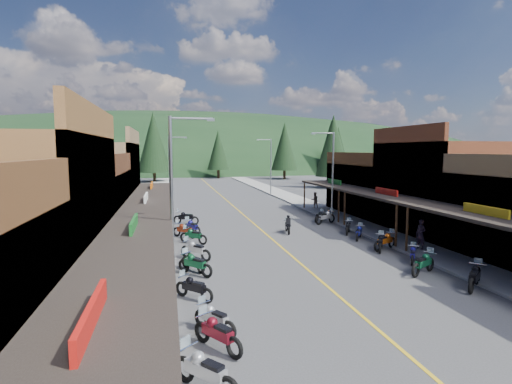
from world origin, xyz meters
TOP-DOWN VIEW (x-y plane):
  - ground at (0.00, 0.00)m, footprint 220.00×220.00m
  - centerline at (0.00, 20.00)m, footprint 0.15×90.00m
  - sidewalk_west at (-8.70, 20.00)m, footprint 3.40×94.00m
  - sidewalk_east at (8.70, 20.00)m, footprint 3.40×94.00m
  - shop_west_2 at (-13.75, 1.70)m, footprint 10.90×9.00m
  - shop_west_3 at (-13.78, 11.30)m, footprint 10.90×10.20m
  - shop_east_2 at (13.78, 1.70)m, footprint 10.90×9.00m
  - shop_east_3 at (13.75, 11.30)m, footprint 10.90×10.20m
  - streetlight_0 at (-6.95, -6.00)m, footprint 2.16×0.18m
  - streetlight_1 at (-6.95, 22.00)m, footprint 2.16×0.18m
  - streetlight_2 at (6.95, 8.00)m, footprint 2.16×0.18m
  - streetlight_3 at (6.95, 30.00)m, footprint 2.16×0.18m
  - ridge_hill at (0.00, 135.00)m, footprint 310.00×140.00m
  - pine_1 at (-24.00, 70.00)m, footprint 5.88×5.88m
  - pine_2 at (-10.00, 58.00)m, footprint 6.72×6.72m
  - pine_3 at (4.00, 66.00)m, footprint 5.04×5.04m
  - pine_4 at (18.00, 60.00)m, footprint 5.88×5.88m
  - pine_5 at (34.00, 72.00)m, footprint 6.72×6.72m
  - pine_6 at (46.00, 64.00)m, footprint 5.04×5.04m
  - pine_7 at (-32.00, 76.00)m, footprint 5.88×5.88m
  - pine_8 at (-22.00, 40.00)m, footprint 4.48×4.48m
  - pine_9 at (24.00, 45.00)m, footprint 4.93×4.93m
  - pine_10 at (-18.00, 50.00)m, footprint 5.38×5.38m
  - pine_11 at (20.00, 38.00)m, footprint 5.82×5.82m
  - bike_west_1 at (-6.39, -15.18)m, footprint 2.06×2.22m
  - bike_west_2 at (-5.80, -13.01)m, footprint 1.84×2.23m
  - bike_west_3 at (-5.75, -11.77)m, footprint 1.74×2.04m
  - bike_west_4 at (-6.26, -8.43)m, footprint 1.91×1.94m
  - bike_west_5 at (-5.99, -5.00)m, footprint 2.07×2.17m
  - bike_west_6 at (-6.05, -4.21)m, footprint 1.58×1.96m
  - bike_west_7 at (-5.77, -2.10)m, footprint 2.09×2.17m
  - bike_west_8 at (-5.64, 2.04)m, footprint 2.12×1.91m
  - bike_west_9 at (-6.17, 4.13)m, footprint 2.03×1.99m
  - bike_west_10 at (-5.54, 5.26)m, footprint 1.68×2.27m
  - bike_west_11 at (-5.82, 9.38)m, footprint 2.39×1.73m
  - bike_east_3 at (6.49, -9.91)m, footprint 2.21×2.01m
  - bike_east_4 at (5.56, -7.42)m, footprint 2.31×1.75m
  - bike_east_5 at (6.30, -5.41)m, footprint 1.60×1.89m
  - bike_east_6 at (5.90, -2.56)m, footprint 1.67×2.13m
  - bike_east_7 at (6.34, -2.36)m, footprint 2.32×1.66m
  - bike_east_8 at (6.08, 0.77)m, footprint 1.67×1.98m
  - bike_east_9 at (6.16, 2.72)m, footprint 1.58×2.05m
  - bike_east_10 at (6.09, 7.05)m, footprint 2.41×1.68m
  - bike_east_11 at (5.95, 8.17)m, footprint 1.73×1.78m
  - rider_on_bike at (1.72, 4.01)m, footprint 0.93×2.01m
  - pedestrian_east_a at (8.35, -3.15)m, footprint 0.61×0.78m
  - pedestrian_east_b at (8.29, 15.49)m, footprint 0.85×0.49m

SIDE VIEW (x-z plane):
  - ground at x=0.00m, z-range 0.00..0.00m
  - ridge_hill at x=0.00m, z-range -30.00..30.00m
  - centerline at x=0.00m, z-range 0.00..0.01m
  - sidewalk_west at x=-8.70m, z-range 0.00..0.15m
  - sidewalk_east at x=8.70m, z-range 0.00..0.15m
  - bike_east_11 at x=5.95m, z-range 0.00..1.06m
  - bike_east_5 at x=6.30m, z-range 0.00..1.07m
  - bike_west_6 at x=-6.05m, z-range 0.00..1.10m
  - bike_east_8 at x=6.08m, z-range 0.00..1.12m
  - bike_east_9 at x=6.16m, z-range 0.00..1.13m
  - bike_west_3 at x=-5.75m, z-range 0.00..1.16m
  - bike_west_4 at x=-6.26m, z-range 0.00..1.17m
  - rider_on_bike at x=1.72m, z-range -0.15..1.32m
  - bike_east_6 at x=5.90m, z-range 0.00..1.18m
  - bike_west_9 at x=-6.17m, z-range 0.00..1.22m
  - bike_west_8 at x=-5.64m, z-range 0.00..1.23m
  - bike_west_10 at x=-5.54m, z-range 0.00..1.25m
  - bike_west_2 at x=-5.80m, z-range 0.00..1.26m
  - bike_east_7 at x=6.34m, z-range 0.00..1.27m
  - bike_east_4 at x=5.56m, z-range 0.00..1.28m
  - bike_east_3 at x=6.49m, z-range 0.00..1.28m
  - bike_west_5 at x=-5.99m, z-range 0.00..1.29m
  - bike_west_7 at x=-5.77m, z-range 0.00..1.29m
  - bike_west_1 at x=-6.39m, z-range 0.00..1.30m
  - bike_west_11 at x=-5.82m, z-range 0.00..1.31m
  - bike_east_10 at x=6.09m, z-range 0.00..1.32m
  - pedestrian_east_b at x=8.29m, z-range 0.15..1.89m
  - pedestrian_east_a at x=8.35m, z-range 0.15..2.06m
  - shop_east_3 at x=13.75m, z-range -0.57..5.63m
  - shop_west_2 at x=-13.75m, z-range -0.57..5.63m
  - shop_east_2 at x=13.78m, z-range -0.58..7.62m
  - shop_west_3 at x=-13.78m, z-range -0.58..7.62m
  - streetlight_0 at x=-6.95m, z-range 0.46..8.46m
  - streetlight_1 at x=-6.95m, z-range 0.46..8.46m
  - streetlight_2 at x=6.95m, z-range 0.46..8.46m
  - streetlight_3 at x=6.95m, z-range 0.46..8.46m
  - pine_8 at x=-22.00m, z-range 0.98..10.98m
  - pine_9 at x=24.00m, z-range 0.98..11.78m
  - pine_3 at x=4.00m, z-range 0.98..11.98m
  - pine_6 at x=46.00m, z-range 0.98..11.98m
  - pine_10 at x=-18.00m, z-range 0.98..12.58m
  - pine_11 at x=20.00m, z-range 0.99..13.39m
  - pine_1 at x=-24.00m, z-range 0.99..13.49m
  - pine_4 at x=18.00m, z-range 0.99..13.49m
  - pine_7 at x=-32.00m, z-range 0.99..13.49m
  - pine_2 at x=-10.00m, z-range 0.99..14.99m
  - pine_5 at x=34.00m, z-range 0.99..14.99m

